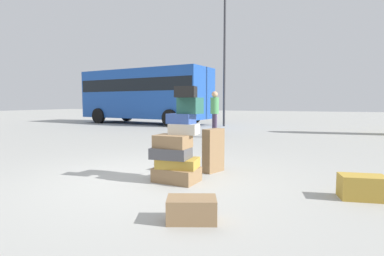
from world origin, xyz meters
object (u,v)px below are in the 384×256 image
at_px(lamp_post, 225,40).
at_px(parked_bus, 145,93).
at_px(suitcase_brown_upright_blue, 213,150).
at_px(suitcase_tan_behind_tower, 363,187).
at_px(suitcase_tower, 178,147).
at_px(person_bearded_onlooker, 215,110).
at_px(suitcase_black_foreground_near, 181,161).
at_px(suitcase_brown_white_trunk, 192,210).

bearing_deg(lamp_post, parked_bus, 176.61).
xyz_separation_m(suitcase_brown_upright_blue, suitcase_tan_behind_tower, (2.28, -0.76, -0.24)).
bearing_deg(suitcase_tower, suitcase_brown_upright_blue, 67.22).
bearing_deg(parked_bus, lamp_post, 4.82).
distance_m(suitcase_tower, person_bearded_onlooker, 6.06).
bearing_deg(parked_bus, suitcase_tan_behind_tower, -40.57).
bearing_deg(suitcase_black_foreground_near, suitcase_tower, -59.34).
relative_size(suitcase_tan_behind_tower, lamp_post, 0.08).
distance_m(person_bearded_onlooker, lamp_post, 6.20).
relative_size(suitcase_brown_upright_blue, lamp_post, 0.11).
xyz_separation_m(suitcase_brown_upright_blue, suitcase_brown_white_trunk, (0.46, -2.26, -0.27)).
height_order(suitcase_tower, suitcase_black_foreground_near, suitcase_tower).
height_order(suitcase_tower, suitcase_brown_white_trunk, suitcase_tower).
xyz_separation_m(suitcase_black_foreground_near, parked_bus, (-6.71, 10.11, 1.75)).
distance_m(suitcase_black_foreground_near, person_bearded_onlooker, 4.95).
height_order(suitcase_brown_upright_blue, lamp_post, lamp_post).
height_order(suitcase_tan_behind_tower, parked_bus, parked_bus).
distance_m(suitcase_brown_upright_blue, suitcase_tan_behind_tower, 2.42).
bearing_deg(suitcase_brown_upright_blue, parked_bus, 147.12).
bearing_deg(suitcase_black_foreground_near, suitcase_brown_white_trunk, -55.03).
height_order(suitcase_tower, parked_bus, parked_bus).
distance_m(suitcase_brown_upright_blue, suitcase_brown_white_trunk, 2.32).
bearing_deg(suitcase_brown_upright_blue, lamp_post, 125.58).
height_order(suitcase_brown_white_trunk, lamp_post, lamp_post).
height_order(suitcase_brown_upright_blue, suitcase_black_foreground_near, suitcase_brown_upright_blue).
distance_m(parked_bus, lamp_post, 5.62).
relative_size(parked_bus, lamp_post, 1.17).
height_order(suitcase_tower, person_bearded_onlooker, person_bearded_onlooker).
relative_size(person_bearded_onlooker, lamp_post, 0.24).
bearing_deg(person_bearded_onlooker, suitcase_black_foreground_near, -22.34).
bearing_deg(parked_bus, person_bearded_onlooker, -33.49).
height_order(person_bearded_onlooker, lamp_post, lamp_post).
height_order(suitcase_tower, suitcase_tan_behind_tower, suitcase_tower).
relative_size(person_bearded_onlooker, parked_bus, 0.20).
bearing_deg(lamp_post, suitcase_black_foreground_near, -79.70).
height_order(suitcase_brown_white_trunk, suitcase_black_foreground_near, suitcase_brown_white_trunk).
relative_size(suitcase_brown_upright_blue, suitcase_black_foreground_near, 1.32).
xyz_separation_m(suitcase_tower, suitcase_black_foreground_near, (-0.44, 1.11, -0.47)).
relative_size(suitcase_black_foreground_near, person_bearded_onlooker, 0.36).
xyz_separation_m(suitcase_black_foreground_near, lamp_post, (-1.78, 9.81, 4.43)).
bearing_deg(suitcase_tower, suitcase_tan_behind_tower, 1.16).
relative_size(suitcase_brown_upright_blue, suitcase_tan_behind_tower, 1.40).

